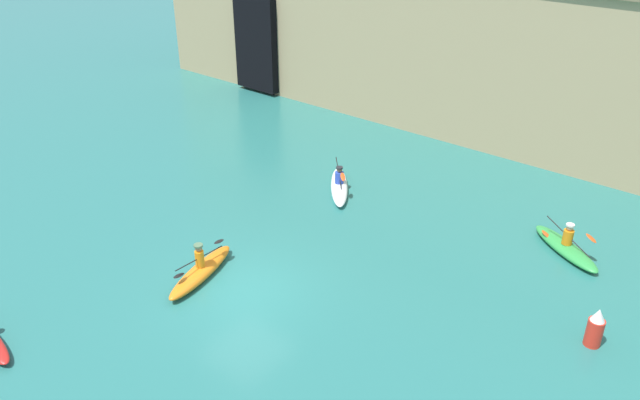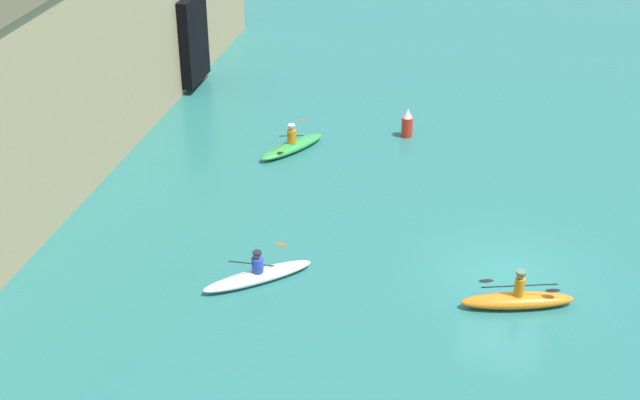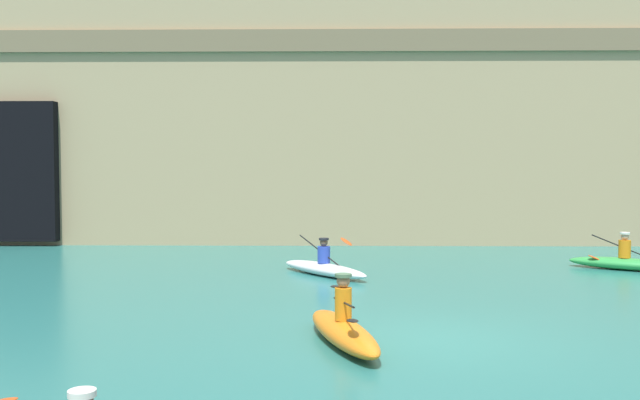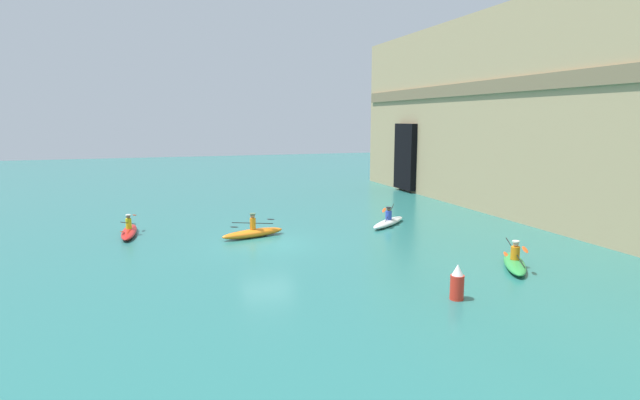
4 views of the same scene
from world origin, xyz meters
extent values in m
plane|color=#28706B|center=(0.00, 0.00, 0.00)|extent=(120.00, 120.00, 0.00)
cube|color=tan|center=(-0.37, 17.82, 6.37)|extent=(42.61, 5.71, 12.74)
cube|color=black|center=(-14.01, 14.82, 2.90)|extent=(3.01, 0.70, 5.42)
ellipsoid|color=orange|center=(-1.59, -0.39, 0.21)|extent=(1.60, 3.44, 0.43)
cylinder|color=orange|center=(-1.59, -0.39, 0.71)|extent=(0.30, 0.30, 0.57)
sphere|color=#9E704C|center=(-1.59, -0.39, 1.12)|extent=(0.24, 0.24, 0.24)
cylinder|color=#4C6B4C|center=(-1.59, -0.39, 1.22)|extent=(0.30, 0.30, 0.06)
cylinder|color=black|center=(-1.59, -0.39, 0.74)|extent=(0.34, 2.18, 0.29)
ellipsoid|color=black|center=(-1.73, 0.58, 0.85)|extent=(0.24, 0.46, 0.10)
ellipsoid|color=black|center=(-1.45, -1.35, 0.63)|extent=(0.24, 0.46, 0.10)
ellipsoid|color=white|center=(-2.03, 7.46, 0.18)|extent=(2.80, 3.21, 0.35)
cylinder|color=#2D47B7|center=(-2.03, 7.46, 0.59)|extent=(0.36, 0.36, 0.48)
sphere|color=brown|center=(-2.03, 7.46, 0.95)|extent=(0.23, 0.23, 0.23)
cylinder|color=#232328|center=(-2.03, 7.46, 1.04)|extent=(0.28, 0.28, 0.06)
cylinder|color=black|center=(-2.03, 7.46, 0.62)|extent=(1.45, 1.36, 0.97)
ellipsoid|color=#D84C19|center=(-2.66, 8.04, 0.20)|extent=(0.43, 0.42, 0.24)
ellipsoid|color=#D84C19|center=(-1.41, 6.87, 1.03)|extent=(0.43, 0.42, 0.24)
ellipsoid|color=green|center=(6.99, 8.72, 0.18)|extent=(3.15, 2.39, 0.36)
cylinder|color=orange|center=(6.99, 8.72, 0.63)|extent=(0.35, 0.35, 0.53)
sphere|color=tan|center=(6.99, 8.72, 1.01)|extent=(0.23, 0.23, 0.23)
cylinder|color=silver|center=(6.99, 8.72, 1.10)|extent=(0.29, 0.29, 0.06)
cylinder|color=black|center=(6.99, 8.72, 0.65)|extent=(1.82, 0.53, 0.79)
ellipsoid|color=#D84C19|center=(6.20, 8.93, 0.32)|extent=(0.46, 0.29, 0.21)
ellipsoid|color=#D84C19|center=(7.78, 8.50, 0.99)|extent=(0.46, 0.29, 0.21)
cylinder|color=red|center=(9.35, 4.45, 0.42)|extent=(0.46, 0.46, 0.84)
cone|color=white|center=(9.35, 4.45, 1.03)|extent=(0.39, 0.39, 0.38)
camera|label=1|loc=(12.21, -10.87, 11.71)|focal=35.00mm
camera|label=2|loc=(-23.74, 0.51, 15.72)|focal=50.00mm
camera|label=3|loc=(-1.76, -12.73, 3.13)|focal=40.00mm
camera|label=4|loc=(23.09, -4.87, 5.97)|focal=28.00mm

